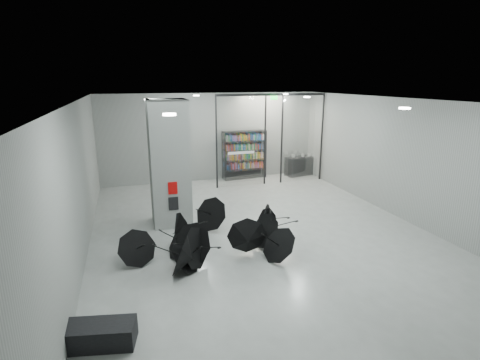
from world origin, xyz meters
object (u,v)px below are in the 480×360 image
object	(u,v)px
column	(169,163)
bookshelf	(244,155)
umbrella_cluster	(220,242)
shop_counter	(300,166)
bench	(98,335)

from	to	relation	value
column	bookshelf	xyz separation A→B (m)	(4.04, 4.75, -0.86)
umbrella_cluster	column	bearing A→B (deg)	110.33
bookshelf	shop_counter	distance (m)	2.93
bookshelf	umbrella_cluster	world-z (taller)	bookshelf
column	shop_counter	xyz separation A→B (m)	(6.89, 4.52, -1.54)
bench	column	bearing A→B (deg)	81.80
bookshelf	umbrella_cluster	bearing A→B (deg)	-117.51
bench	bookshelf	bearing A→B (deg)	71.21
column	shop_counter	world-z (taller)	column
umbrella_cluster	bookshelf	bearing A→B (deg)	67.40
bench	umbrella_cluster	bearing A→B (deg)	56.19
bookshelf	shop_counter	bearing A→B (deg)	-9.49
column	shop_counter	bearing A→B (deg)	33.28
bookshelf	shop_counter	size ratio (longest dim) A/B	1.49
bench	shop_counter	world-z (taller)	shop_counter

